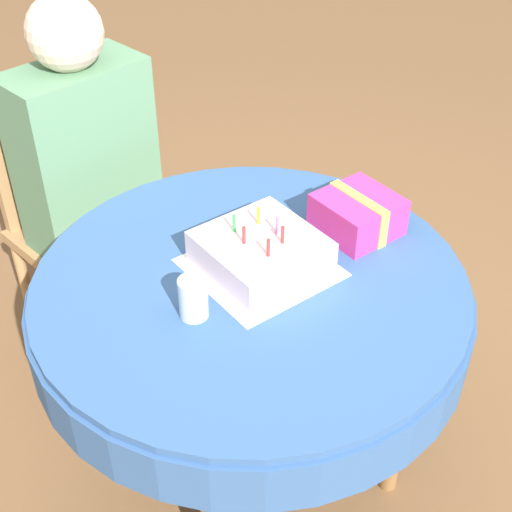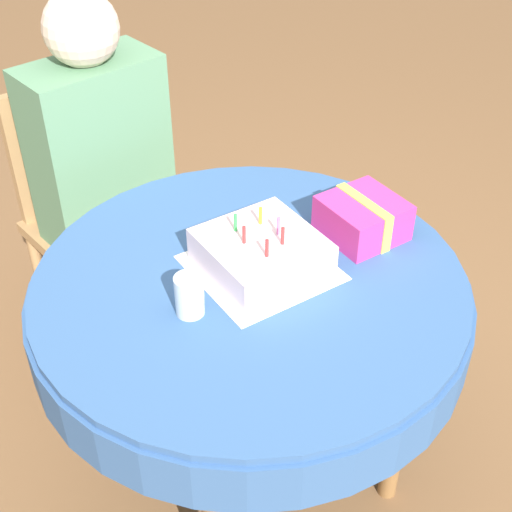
% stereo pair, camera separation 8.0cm
% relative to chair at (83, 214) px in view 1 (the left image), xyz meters
% --- Properties ---
extents(ground_plane, '(12.00, 12.00, 0.00)m').
position_rel_chair_xyz_m(ground_plane, '(0.05, -0.82, -0.46)').
color(ground_plane, brown).
extents(dining_table, '(1.01, 1.01, 0.70)m').
position_rel_chair_xyz_m(dining_table, '(0.05, -0.82, 0.16)').
color(dining_table, '#335689').
rests_on(dining_table, ground_plane).
extents(chair, '(0.49, 0.49, 0.85)m').
position_rel_chair_xyz_m(chair, '(0.00, 0.00, 0.00)').
color(chair, '#A37A4C').
rests_on(chair, ground_plane).
extents(person, '(0.41, 0.33, 1.16)m').
position_rel_chair_xyz_m(person, '(0.01, -0.09, 0.23)').
color(person, beige).
rests_on(person, ground_plane).
extents(napkin, '(0.30, 0.30, 0.00)m').
position_rel_chair_xyz_m(napkin, '(0.09, -0.80, 0.25)').
color(napkin, white).
rests_on(napkin, dining_table).
extents(birthday_cake, '(0.25, 0.25, 0.13)m').
position_rel_chair_xyz_m(birthday_cake, '(0.09, -0.80, 0.29)').
color(birthday_cake, silver).
rests_on(birthday_cake, dining_table).
extents(drinking_glass, '(0.06, 0.06, 0.09)m').
position_rel_chair_xyz_m(drinking_glass, '(-0.12, -0.85, 0.29)').
color(drinking_glass, silver).
rests_on(drinking_glass, dining_table).
extents(gift_box, '(0.17, 0.18, 0.10)m').
position_rel_chair_xyz_m(gift_box, '(0.37, -0.83, 0.29)').
color(gift_box, '#D13384').
rests_on(gift_box, dining_table).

